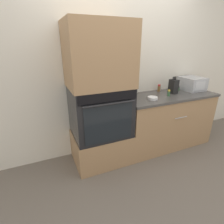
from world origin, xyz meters
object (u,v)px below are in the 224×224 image
at_px(wall_oven, 100,111).
at_px(condiment_jar_near, 169,93).
at_px(condiment_jar_mid, 178,88).
at_px(condiment_jar_far, 159,88).
at_px(knife_block, 173,86).
at_px(microwave, 192,83).
at_px(bowl, 153,98).

bearing_deg(wall_oven, condiment_jar_near, -3.33).
relative_size(condiment_jar_mid, condiment_jar_far, 0.59).
bearing_deg(knife_block, wall_oven, -178.16).
distance_m(wall_oven, condiment_jar_mid, 1.45).
distance_m(wall_oven, microwave, 1.70).
height_order(wall_oven, condiment_jar_near, wall_oven).
relative_size(wall_oven, condiment_jar_mid, 11.02).
relative_size(wall_oven, knife_block, 2.87).
relative_size(microwave, knife_block, 1.45).
bearing_deg(condiment_jar_mid, knife_block, -151.93).
relative_size(microwave, condiment_jar_mid, 5.57).
distance_m(knife_block, bowl, 0.52).
relative_size(microwave, condiment_jar_near, 4.04).
distance_m(condiment_jar_near, condiment_jar_mid, 0.42).
bearing_deg(knife_block, condiment_jar_near, -148.94).
height_order(condiment_jar_mid, condiment_jar_far, condiment_jar_far).
distance_m(wall_oven, bowl, 0.77).
bearing_deg(knife_block, bowl, -163.60).
bearing_deg(condiment_jar_far, microwave, -11.62).
height_order(microwave, knife_block, knife_block).
distance_m(condiment_jar_mid, condiment_jar_far, 0.34).
bearing_deg(knife_block, microwave, 6.87).
xyz_separation_m(wall_oven, condiment_jar_near, (1.07, -0.06, 0.15)).
relative_size(wall_oven, microwave, 1.98).
height_order(bowl, condiment_jar_near, condiment_jar_near).
bearing_deg(microwave, knife_block, -173.13).
distance_m(microwave, condiment_jar_near, 0.64).
bearing_deg(bowl, condiment_jar_near, 7.47).
distance_m(wall_oven, knife_block, 1.26).
distance_m(bowl, condiment_jar_far, 0.47).
xyz_separation_m(condiment_jar_mid, condiment_jar_far, (-0.33, 0.07, 0.02)).
distance_m(bowl, condiment_jar_near, 0.32).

